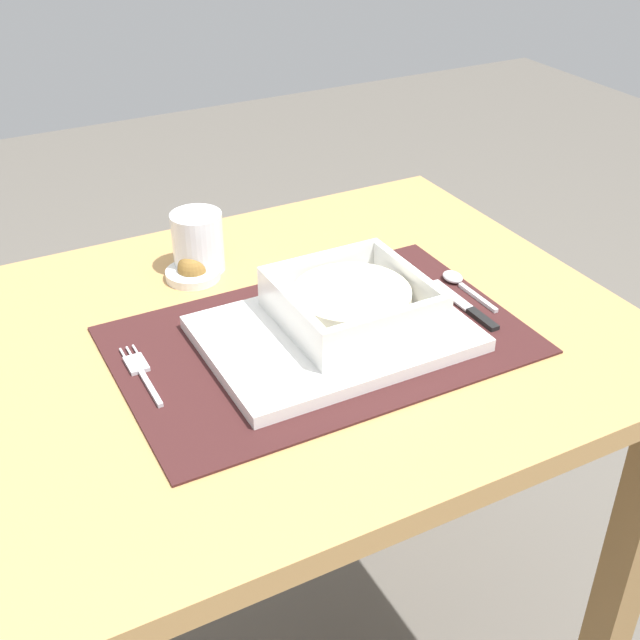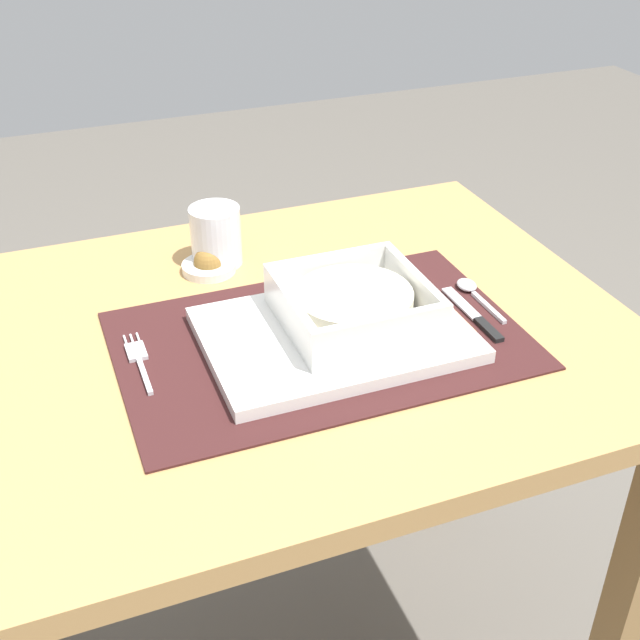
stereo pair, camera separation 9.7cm
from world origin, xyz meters
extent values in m
cube|color=#B2844C|center=(0.00, 0.00, 0.70)|extent=(0.85, 0.67, 0.03)
cube|color=olive|center=(0.38, -0.28, 0.34)|extent=(0.05, 0.05, 0.69)
cube|color=olive|center=(-0.38, 0.28, 0.34)|extent=(0.05, 0.05, 0.69)
cube|color=olive|center=(0.38, 0.28, 0.34)|extent=(0.05, 0.05, 0.69)
cube|color=#381919|center=(0.03, -0.04, 0.72)|extent=(0.48, 0.31, 0.00)
cube|color=white|center=(0.04, -0.05, 0.73)|extent=(0.31, 0.22, 0.02)
cube|color=white|center=(0.07, -0.04, 0.74)|extent=(0.17, 0.17, 0.01)
cube|color=white|center=(-0.01, -0.04, 0.77)|extent=(0.01, 0.17, 0.04)
cube|color=white|center=(0.15, -0.04, 0.77)|extent=(0.01, 0.17, 0.04)
cube|color=white|center=(0.07, -0.12, 0.77)|extent=(0.15, 0.01, 0.04)
cube|color=white|center=(0.07, 0.04, 0.77)|extent=(0.15, 0.01, 0.04)
cylinder|color=beige|center=(0.07, -0.04, 0.76)|extent=(0.14, 0.14, 0.03)
cube|color=silver|center=(-0.18, -0.05, 0.72)|extent=(0.01, 0.07, 0.00)
cube|color=silver|center=(-0.18, 0.01, 0.72)|extent=(0.02, 0.04, 0.00)
cylinder|color=silver|center=(-0.19, 0.03, 0.72)|extent=(0.00, 0.02, 0.00)
cylinder|color=silver|center=(-0.18, 0.03, 0.72)|extent=(0.00, 0.02, 0.00)
cylinder|color=silver|center=(-0.17, 0.03, 0.72)|extent=(0.00, 0.02, 0.00)
cube|color=silver|center=(0.25, -0.06, 0.72)|extent=(0.01, 0.08, 0.00)
ellipsoid|color=silver|center=(0.25, 0.00, 0.73)|extent=(0.02, 0.03, 0.01)
cube|color=black|center=(0.23, -0.10, 0.72)|extent=(0.01, 0.05, 0.01)
cube|color=silver|center=(0.23, -0.04, 0.72)|extent=(0.01, 0.08, 0.00)
cube|color=#59331E|center=(0.20, -0.08, 0.72)|extent=(0.01, 0.06, 0.01)
cube|color=silver|center=(0.20, -0.01, 0.72)|extent=(0.01, 0.07, 0.00)
cylinder|color=white|center=(-0.03, 0.19, 0.76)|extent=(0.07, 0.07, 0.08)
cylinder|color=maroon|center=(-0.03, 0.19, 0.74)|extent=(0.06, 0.06, 0.03)
cylinder|color=white|center=(-0.05, 0.17, 0.72)|extent=(0.07, 0.07, 0.01)
sphere|color=olive|center=(-0.05, 0.17, 0.73)|extent=(0.04, 0.04, 0.04)
camera|label=1|loc=(-0.35, -0.77, 1.26)|focal=46.12mm
camera|label=2|loc=(-0.27, -0.81, 1.26)|focal=46.12mm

